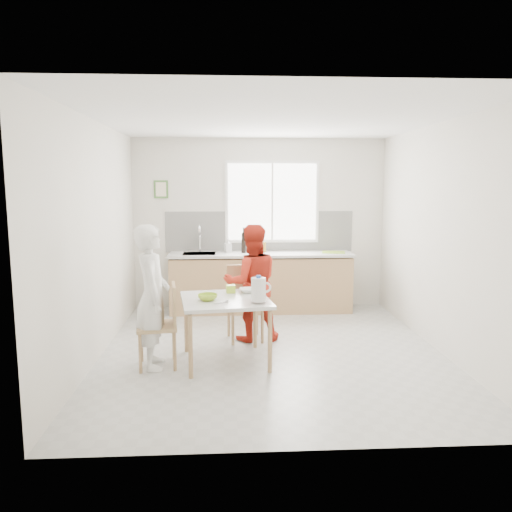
# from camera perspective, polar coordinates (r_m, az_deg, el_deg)

# --- Properties ---
(ground) EXTENTS (4.50, 4.50, 0.00)m
(ground) POSITION_cam_1_polar(r_m,az_deg,el_deg) (6.07, 1.78, -10.84)
(ground) COLOR #B7B7B2
(ground) RESTS_ON ground
(room_shell) EXTENTS (4.50, 4.50, 4.50)m
(room_shell) POSITION_cam_1_polar(r_m,az_deg,el_deg) (5.75, 1.85, 4.85)
(room_shell) COLOR silver
(room_shell) RESTS_ON ground
(window) EXTENTS (1.50, 0.06, 1.30)m
(window) POSITION_cam_1_polar(r_m,az_deg,el_deg) (7.98, 1.86, 6.19)
(window) COLOR white
(window) RESTS_ON room_shell
(backsplash) EXTENTS (3.00, 0.02, 0.65)m
(backsplash) POSITION_cam_1_polar(r_m,az_deg,el_deg) (8.01, 0.41, 2.80)
(backsplash) COLOR white
(backsplash) RESTS_ON room_shell
(picture_frame) EXTENTS (0.22, 0.03, 0.28)m
(picture_frame) POSITION_cam_1_polar(r_m,az_deg,el_deg) (8.02, -10.81, 7.49)
(picture_frame) COLOR #4C7E39
(picture_frame) RESTS_ON room_shell
(kitchen_counter) EXTENTS (2.84, 0.64, 1.37)m
(kitchen_counter) POSITION_cam_1_polar(r_m,az_deg,el_deg) (7.84, 0.51, -3.28)
(kitchen_counter) COLOR tan
(kitchen_counter) RESTS_ON ground
(dining_table) EXTENTS (1.06, 1.06, 0.73)m
(dining_table) POSITION_cam_1_polar(r_m,az_deg,el_deg) (5.57, -3.53, -5.61)
(dining_table) COLOR silver
(dining_table) RESTS_ON ground
(chair_left) EXTENTS (0.47, 0.47, 0.91)m
(chair_left) POSITION_cam_1_polar(r_m,az_deg,el_deg) (5.56, -10.55, -7.38)
(chair_left) COLOR tan
(chair_left) RESTS_ON ground
(chair_far) EXTENTS (0.49, 0.49, 0.95)m
(chair_far) POSITION_cam_1_polar(r_m,az_deg,el_deg) (6.44, -1.36, -4.90)
(chair_far) COLOR tan
(chair_far) RESTS_ON ground
(person_white) EXTENTS (0.45, 0.61, 1.56)m
(person_white) POSITION_cam_1_polar(r_m,az_deg,el_deg) (5.49, -11.74, -4.59)
(person_white) COLOR white
(person_white) RESTS_ON ground
(person_red) EXTENTS (0.79, 0.65, 1.48)m
(person_red) POSITION_cam_1_polar(r_m,az_deg,el_deg) (6.33, -0.50, -3.08)
(person_red) COLOR red
(person_red) RESTS_ON ground
(bowl_green) EXTENTS (0.24, 0.24, 0.07)m
(bowl_green) POSITION_cam_1_polar(r_m,az_deg,el_deg) (5.47, -5.55, -4.71)
(bowl_green) COLOR #9DC82E
(bowl_green) RESTS_ON dining_table
(bowl_white) EXTENTS (0.22, 0.22, 0.05)m
(bowl_white) POSITION_cam_1_polar(r_m,az_deg,el_deg) (5.83, -0.92, -3.96)
(bowl_white) COLOR white
(bowl_white) RESTS_ON dining_table
(milk_jug) EXTENTS (0.22, 0.16, 0.28)m
(milk_jug) POSITION_cam_1_polar(r_m,az_deg,el_deg) (5.30, 0.33, -3.82)
(milk_jug) COLOR white
(milk_jug) RESTS_ON dining_table
(green_box) EXTENTS (0.11, 0.11, 0.09)m
(green_box) POSITION_cam_1_polar(r_m,az_deg,el_deg) (5.82, -2.92, -3.77)
(green_box) COLOR #AED831
(green_box) RESTS_ON dining_table
(spoon) EXTENTS (0.15, 0.08, 0.01)m
(spoon) POSITION_cam_1_polar(r_m,az_deg,el_deg) (5.32, -4.08, -5.31)
(spoon) COLOR #A5A5AA
(spoon) RESTS_ON dining_table
(cutting_board) EXTENTS (0.39, 0.32, 0.01)m
(cutting_board) POSITION_cam_1_polar(r_m,az_deg,el_deg) (7.89, 8.85, 0.43)
(cutting_board) COLOR #98C92E
(cutting_board) RESTS_ON kitchen_counter
(wine_bottle_a) EXTENTS (0.07, 0.07, 0.32)m
(wine_bottle_a) POSITION_cam_1_polar(r_m,az_deg,el_deg) (7.75, -1.43, 1.53)
(wine_bottle_a) COLOR black
(wine_bottle_a) RESTS_ON kitchen_counter
(wine_bottle_b) EXTENTS (0.07, 0.07, 0.30)m
(wine_bottle_b) POSITION_cam_1_polar(r_m,az_deg,el_deg) (7.81, 0.28, 1.52)
(wine_bottle_b) COLOR black
(wine_bottle_b) RESTS_ON kitchen_counter
(jar_amber) EXTENTS (0.06, 0.06, 0.16)m
(jar_amber) POSITION_cam_1_polar(r_m,az_deg,el_deg) (7.83, 0.93, 1.02)
(jar_amber) COLOR olive
(jar_amber) RESTS_ON kitchen_counter
(soap_bottle) EXTENTS (0.12, 0.12, 0.21)m
(soap_bottle) POSITION_cam_1_polar(r_m,az_deg,el_deg) (7.83, -3.22, 1.20)
(soap_bottle) COLOR #999999
(soap_bottle) RESTS_ON kitchen_counter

